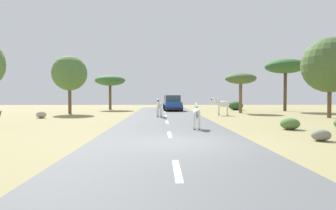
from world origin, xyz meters
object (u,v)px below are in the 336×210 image
object	(u,v)px
zebra_0	(159,106)
tree_4	(285,67)
car_0	(173,104)
bush_0	(236,106)
zebra_2	(197,113)
bush_1	(290,124)
tree_2	(330,65)
tree_6	(70,73)
rock_0	(41,115)
car_1	(171,102)
rock_1	(321,135)
zebra_3	(222,104)
tree_1	(110,81)
tree_3	(241,79)

from	to	relation	value
zebra_0	tree_4	xyz separation A→B (m)	(14.07, 9.45, 4.04)
car_0	bush_0	bearing A→B (deg)	-164.81
zebra_2	tree_4	xyz separation A→B (m)	(12.13, 17.83, 4.13)
bush_0	bush_1	xyz separation A→B (m)	(-2.43, -20.37, -0.23)
tree_2	tree_4	world-z (taller)	tree_2
zebra_2	car_0	xyz separation A→B (m)	(-0.51, 18.11, -0.01)
tree_6	rock_0	world-z (taller)	tree_6
car_1	bush_0	size ratio (longest dim) A/B	2.54
car_1	tree_6	distance (m)	15.10
tree_4	car_0	bearing A→B (deg)	178.74
car_0	rock_1	world-z (taller)	car_0
car_0	tree_6	distance (m)	11.45
zebra_3	zebra_2	bearing A→B (deg)	-179.13
tree_2	rock_1	size ratio (longest dim) A/B	8.43
zebra_2	car_0	bearing A→B (deg)	96.57
tree_4	rock_1	distance (m)	23.41
car_0	rock_1	xyz separation A→B (m)	(4.82, -21.82, -0.63)
tree_1	bush_0	size ratio (longest dim) A/B	2.42
tree_2	zebra_2	bearing A→B (deg)	-145.43
tree_4	zebra_0	bearing A→B (deg)	-146.12
zebra_0	bush_0	xyz separation A→B (m)	(9.16, 12.03, -0.42)
zebra_0	rock_0	size ratio (longest dim) A/B	2.08
car_1	tree_4	bearing A→B (deg)	-23.36
rock_0	rock_1	xyz separation A→B (m)	(15.36, -11.71, -0.05)
rock_1	bush_0	bearing A→B (deg)	83.14
tree_4	rock_0	distance (m)	25.61
tree_1	rock_0	distance (m)	14.18
car_1	zebra_3	bearing A→B (deg)	-69.22
tree_6	rock_1	bearing A→B (deg)	-49.31
zebra_2	tree_4	world-z (taller)	tree_4
car_1	bush_0	distance (m)	8.67
tree_2	car_0	bearing A→B (deg)	138.99
zebra_2	bush_1	distance (m)	4.82
car_1	tree_6	size ratio (longest dim) A/B	0.80
tree_6	tree_3	bearing A→B (deg)	2.82
tree_2	zebra_3	bearing A→B (deg)	158.52
car_0	zebra_0	bearing A→B (deg)	80.22
tree_4	bush_0	distance (m)	7.12
zebra_0	tree_3	xyz separation A→B (m)	(8.12, 6.09, 2.45)
tree_3	tree_6	xyz separation A→B (m)	(-16.79, -0.83, 0.48)
zebra_3	car_0	distance (m)	8.31
zebra_0	tree_4	size ratio (longest dim) A/B	0.27
tree_4	bush_1	world-z (taller)	tree_4
zebra_0	tree_6	bearing A→B (deg)	-24.93
zebra_3	tree_1	bearing A→B (deg)	66.70
zebra_0	car_0	xyz separation A→B (m)	(1.43, 9.72, -0.10)
bush_0	tree_4	bearing A→B (deg)	-27.71
zebra_3	rock_0	size ratio (longest dim) A/B	2.19
rock_0	tree_2	bearing A→B (deg)	-0.49
rock_1	tree_4	bearing A→B (deg)	70.06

